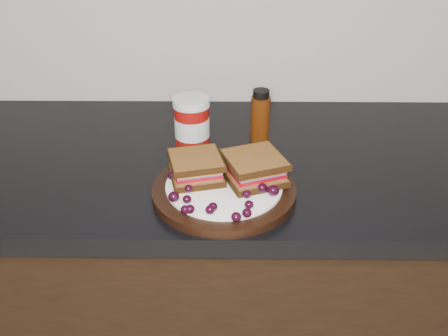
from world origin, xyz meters
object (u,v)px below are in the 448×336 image
at_px(condiment_jar, 192,123).
at_px(plate, 224,190).
at_px(oil_bottle, 260,116).
at_px(sandwich_left, 196,167).

bearing_deg(condiment_jar, plate, -69.33).
bearing_deg(plate, oil_bottle, 70.77).
height_order(condiment_jar, oil_bottle, oil_bottle).
bearing_deg(oil_bottle, plate, -109.23).
relative_size(sandwich_left, condiment_jar, 0.83).
distance_m(plate, oil_bottle, 0.25).
distance_m(condiment_jar, oil_bottle, 0.16).
bearing_deg(sandwich_left, condiment_jar, 82.57).
distance_m(sandwich_left, oil_bottle, 0.25).
bearing_deg(condiment_jar, sandwich_left, -83.73).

